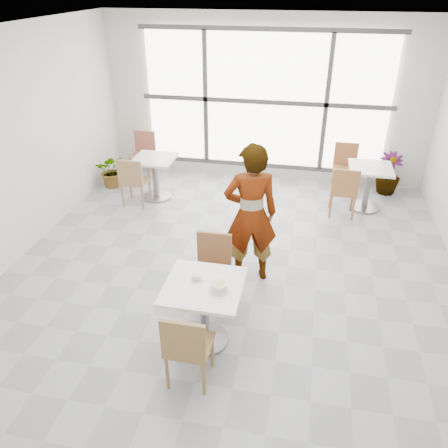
% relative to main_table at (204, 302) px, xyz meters
% --- Properties ---
extents(floor, '(7.00, 7.00, 0.00)m').
position_rel_main_table_xyz_m(floor, '(0.04, 1.15, -0.52)').
color(floor, '#9E9EA5').
rests_on(floor, ground).
extents(ceiling, '(7.00, 7.00, 0.00)m').
position_rel_main_table_xyz_m(ceiling, '(0.04, 1.15, 2.48)').
color(ceiling, white).
rests_on(ceiling, ground).
extents(wall_back, '(6.00, 0.00, 6.00)m').
position_rel_main_table_xyz_m(wall_back, '(0.04, 4.65, 0.98)').
color(wall_back, silver).
rests_on(wall_back, ground).
extents(window, '(4.60, 0.07, 2.52)m').
position_rel_main_table_xyz_m(window, '(0.04, 4.59, 0.98)').
color(window, white).
rests_on(window, ground).
extents(main_table, '(0.80, 0.80, 0.75)m').
position_rel_main_table_xyz_m(main_table, '(0.00, 0.00, 0.00)').
color(main_table, white).
rests_on(main_table, ground).
extents(chair_near, '(0.42, 0.42, 0.87)m').
position_rel_main_table_xyz_m(chair_near, '(-0.02, -0.61, -0.02)').
color(chair_near, olive).
rests_on(chair_near, ground).
extents(chair_far, '(0.42, 0.42, 0.87)m').
position_rel_main_table_xyz_m(chair_far, '(-0.08, 0.74, -0.02)').
color(chair_far, brown).
rests_on(chair_far, ground).
extents(oatmeal_bowl, '(0.21, 0.21, 0.09)m').
position_rel_main_table_xyz_m(oatmeal_bowl, '(0.17, -0.06, 0.27)').
color(oatmeal_bowl, silver).
rests_on(oatmeal_bowl, main_table).
extents(coffee_cup, '(0.16, 0.13, 0.07)m').
position_rel_main_table_xyz_m(coffee_cup, '(-0.10, 0.07, 0.26)').
color(coffee_cup, silver).
rests_on(coffee_cup, main_table).
extents(person, '(0.77, 0.61, 1.85)m').
position_rel_main_table_xyz_m(person, '(0.29, 1.28, 0.40)').
color(person, black).
rests_on(person, ground).
extents(bg_table_left, '(0.70, 0.70, 0.75)m').
position_rel_main_table_xyz_m(bg_table_left, '(-1.70, 3.34, -0.04)').
color(bg_table_left, white).
rests_on(bg_table_left, ground).
extents(bg_table_right, '(0.70, 0.70, 0.75)m').
position_rel_main_table_xyz_m(bg_table_right, '(1.95, 3.65, -0.04)').
color(bg_table_right, silver).
rests_on(bg_table_right, ground).
extents(bg_chair_left_near, '(0.42, 0.42, 0.87)m').
position_rel_main_table_xyz_m(bg_chair_left_near, '(-1.95, 2.94, -0.02)').
color(bg_chair_left_near, '#9F774C').
rests_on(bg_chair_left_near, ground).
extents(bg_chair_left_far, '(0.42, 0.42, 0.87)m').
position_rel_main_table_xyz_m(bg_chair_left_far, '(-2.26, 4.28, -0.02)').
color(bg_chair_left_far, '#A05D47').
rests_on(bg_chair_left_far, ground).
extents(bg_chair_right_near, '(0.42, 0.42, 0.87)m').
position_rel_main_table_xyz_m(bg_chair_right_near, '(1.53, 3.24, -0.02)').
color(bg_chair_right_near, '#9E6435').
rests_on(bg_chair_right_near, ground).
extents(bg_chair_right_far, '(0.42, 0.42, 0.87)m').
position_rel_main_table_xyz_m(bg_chair_right_far, '(1.59, 4.35, -0.02)').
color(bg_chair_right_far, '#A1623A').
rests_on(bg_chair_right_far, ground).
extents(plant_left, '(0.71, 0.67, 0.64)m').
position_rel_main_table_xyz_m(plant_left, '(-2.66, 3.64, -0.20)').
color(plant_left, '#537742').
rests_on(plant_left, ground).
extents(plant_right, '(0.44, 0.44, 0.76)m').
position_rel_main_table_xyz_m(plant_right, '(2.37, 4.35, -0.14)').
color(plant_right, '#4D7B38').
rests_on(plant_right, ground).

